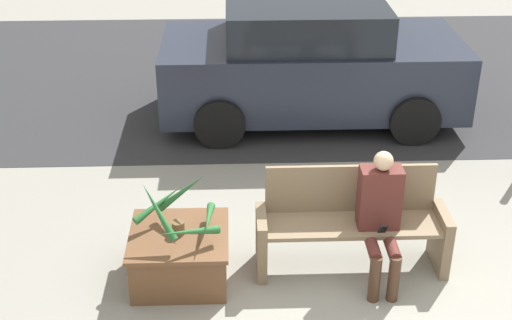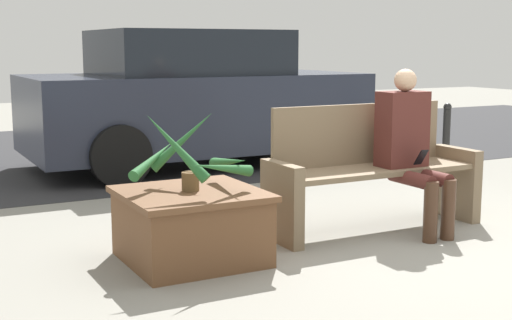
{
  "view_description": "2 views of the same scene",
  "coord_description": "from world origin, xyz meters",
  "px_view_note": "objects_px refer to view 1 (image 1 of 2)",
  "views": [
    {
      "loc": [
        -1.12,
        -4.84,
        4.03
      ],
      "look_at": [
        -0.9,
        1.04,
        0.93
      ],
      "focal_mm": 50.0,
      "sensor_mm": 36.0,
      "label": 1
    },
    {
      "loc": [
        -3.38,
        -3.75,
        1.42
      ],
      "look_at": [
        -1.06,
        0.65,
        0.62
      ],
      "focal_mm": 50.0,
      "sensor_mm": 36.0,
      "label": 2
    }
  ],
  "objects_px": {
    "person_seated": "(381,213)",
    "planter_box": "(180,254)",
    "bench": "(351,223)",
    "potted_plant": "(179,213)",
    "parked_car": "(310,62)"
  },
  "relations": [
    {
      "from": "planter_box",
      "to": "potted_plant",
      "type": "height_order",
      "value": "potted_plant"
    },
    {
      "from": "person_seated",
      "to": "planter_box",
      "type": "xyz_separation_m",
      "value": [
        -1.8,
        0.04,
        -0.43
      ]
    },
    {
      "from": "potted_plant",
      "to": "parked_car",
      "type": "height_order",
      "value": "parked_car"
    },
    {
      "from": "bench",
      "to": "planter_box",
      "type": "distance_m",
      "value": 1.6
    },
    {
      "from": "bench",
      "to": "planter_box",
      "type": "relative_size",
      "value": 1.97
    },
    {
      "from": "planter_box",
      "to": "parked_car",
      "type": "xyz_separation_m",
      "value": [
        1.54,
        3.57,
        0.53
      ]
    },
    {
      "from": "bench",
      "to": "person_seated",
      "type": "relative_size",
      "value": 1.41
    },
    {
      "from": "person_seated",
      "to": "bench",
      "type": "bearing_deg",
      "value": 138.24
    },
    {
      "from": "bench",
      "to": "person_seated",
      "type": "xyz_separation_m",
      "value": [
        0.22,
        -0.19,
        0.23
      ]
    },
    {
      "from": "bench",
      "to": "planter_box",
      "type": "xyz_separation_m",
      "value": [
        -1.58,
        -0.15,
        -0.2
      ]
    },
    {
      "from": "potted_plant",
      "to": "parked_car",
      "type": "bearing_deg",
      "value": 66.94
    },
    {
      "from": "potted_plant",
      "to": "bench",
      "type": "bearing_deg",
      "value": 5.55
    },
    {
      "from": "person_seated",
      "to": "planter_box",
      "type": "bearing_deg",
      "value": 178.72
    },
    {
      "from": "person_seated",
      "to": "planter_box",
      "type": "distance_m",
      "value": 1.85
    },
    {
      "from": "potted_plant",
      "to": "parked_car",
      "type": "distance_m",
      "value": 3.88
    }
  ]
}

